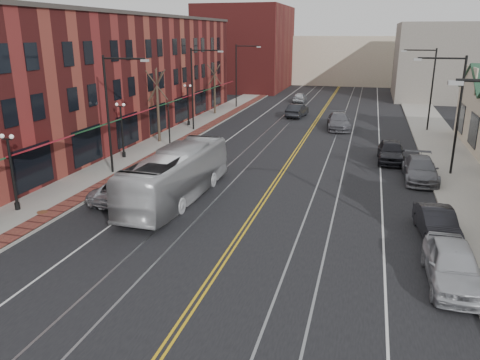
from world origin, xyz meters
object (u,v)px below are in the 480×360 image
Objects in this scene: parked_suv at (127,189)px; parked_car_a at (453,265)px; parked_car_b at (437,223)px; parked_car_c at (420,169)px; transit_bus at (177,175)px; parked_car_d at (391,151)px.

parked_car_a is at bearing 168.06° from parked_suv.
parked_car_c is (0.05, 9.65, 0.05)m from parked_car_b.
parked_car_d is (12.54, 12.46, -0.70)m from transit_bus.
transit_bus is 14.37m from parked_car_b.
parked_car_d is (-1.71, 14.15, 0.11)m from parked_car_b.
parked_car_a is 14.28m from parked_car_c.
parked_car_c reaches higher than parked_suv.
parked_suv is at bearing 171.06° from parked_car_b.
parked_car_a is at bearing -84.94° from parked_car_d.
transit_bus is at bearing -135.49° from parked_car_d.
parked_suv is 1.06× the size of parked_car_d.
transit_bus is at bearing -151.38° from parked_car_c.
parked_car_c is at bearing 89.08° from parked_car_a.
parked_car_d is at bearing 94.43° from parked_car_a.
parked_car_a reaches higher than parked_car_b.
parked_car_a is (14.30, -6.32, -0.69)m from transit_bus.
transit_bus is 2.23× the size of parked_car_a.
parked_car_d reaches higher than parked_suv.
transit_bus reaches higher than parked_car_a.
parked_car_d is (-1.76, 4.50, 0.06)m from parked_car_c.
transit_bus is 3.10m from parked_suv.
parked_suv is at bearing -139.34° from parked_car_d.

